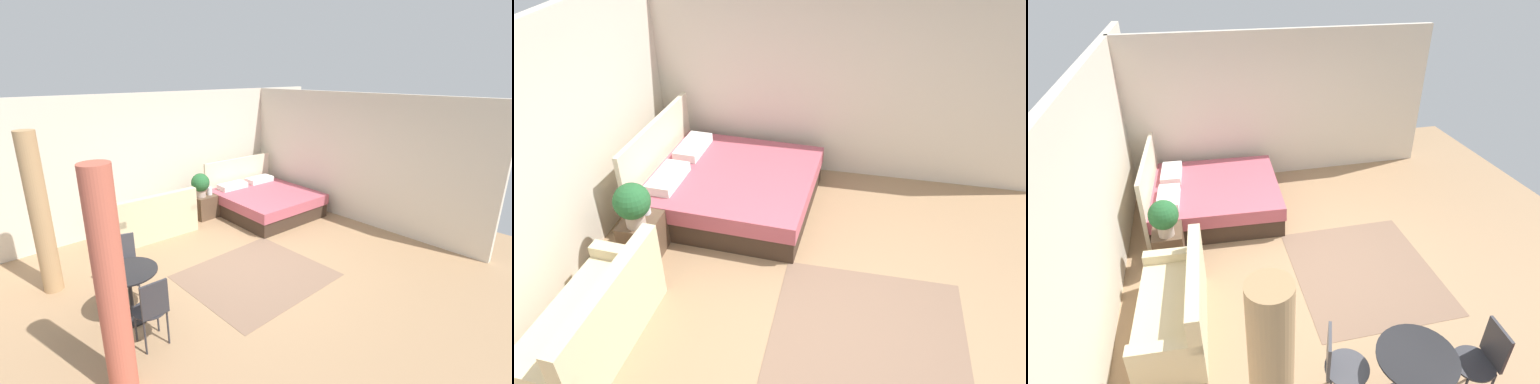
{
  "view_description": "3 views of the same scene",
  "coord_description": "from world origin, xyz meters",
  "views": [
    {
      "loc": [
        -3.7,
        -4.16,
        3.06
      ],
      "look_at": [
        0.77,
        0.65,
        0.91
      ],
      "focal_mm": 25.62,
      "sensor_mm": 36.0,
      "label": 1
    },
    {
      "loc": [
        -3.14,
        -0.12,
        3.71
      ],
      "look_at": [
        0.62,
        0.66,
        1.07
      ],
      "focal_mm": 33.08,
      "sensor_mm": 36.0,
      "label": 2
    },
    {
      "loc": [
        -4.19,
        1.6,
        3.79
      ],
      "look_at": [
        0.68,
        0.47,
        0.86
      ],
      "focal_mm": 28.74,
      "sensor_mm": 36.0,
      "label": 3
    }
  ],
  "objects": [
    {
      "name": "ground_plane",
      "position": [
        0.0,
        0.0,
        -0.01
      ],
      "size": [
        8.89,
        8.63,
        0.02
      ],
      "primitive_type": "cube",
      "color": "#9E7A56"
    },
    {
      "name": "wall_back",
      "position": [
        0.0,
        2.82,
        1.34
      ],
      "size": [
        8.89,
        0.12,
        2.69
      ],
      "primitive_type": "cube",
      "color": "beige",
      "rests_on": "ground"
    },
    {
      "name": "wall_right",
      "position": [
        2.94,
        0.0,
        1.34
      ],
      "size": [
        0.12,
        5.63,
        2.69
      ],
      "primitive_type": "cube",
      "color": "beige",
      "rests_on": "ground"
    },
    {
      "name": "area_rug",
      "position": [
        -0.24,
        -0.44,
        0.0
      ],
      "size": [
        2.1,
        1.86,
        0.01
      ],
      "primitive_type": "cube",
      "color": "#7F604C",
      "rests_on": "ground"
    },
    {
      "name": "bed",
      "position": [
        1.75,
        1.45,
        0.28
      ],
      "size": [
        2.0,
        2.16,
        1.11
      ],
      "color": "#38281E",
      "rests_on": "ground"
    },
    {
      "name": "couch",
      "position": [
        -0.67,
        2.04,
        0.3
      ],
      "size": [
        1.62,
        0.82,
        0.89
      ],
      "color": "beige",
      "rests_on": "ground"
    },
    {
      "name": "nightstand",
      "position": [
        0.61,
        2.13,
        0.25
      ],
      "size": [
        0.49,
        0.4,
        0.5
      ],
      "color": "brown",
      "rests_on": "ground"
    },
    {
      "name": "potted_plant",
      "position": [
        0.51,
        2.13,
        0.8
      ],
      "size": [
        0.4,
        0.4,
        0.52
      ],
      "color": "tan",
      "rests_on": "nightstand"
    },
    {
      "name": "vase",
      "position": [
        0.73,
        2.12,
        0.58
      ],
      "size": [
        0.12,
        0.12,
        0.16
      ],
      "color": "silver",
      "rests_on": "nightstand"
    }
  ]
}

